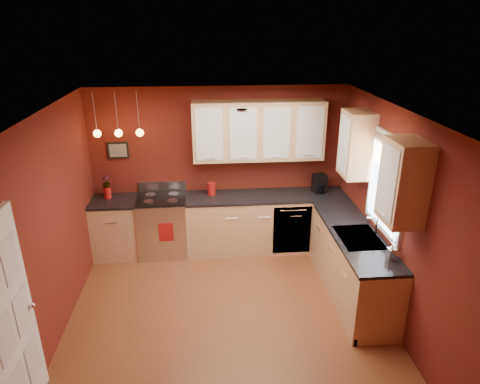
{
  "coord_description": "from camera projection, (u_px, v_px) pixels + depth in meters",
  "views": [
    {
      "loc": [
        -0.23,
        -4.38,
        3.52
      ],
      "look_at": [
        0.24,
        1.0,
        1.33
      ],
      "focal_mm": 32.0,
      "sensor_mm": 36.0,
      "label": 1
    }
  ],
  "objects": [
    {
      "name": "door_left_wall",
      "position": [
        11.0,
        327.0,
        3.74
      ],
      "size": [
        0.12,
        0.82,
        2.05
      ],
      "color": "white",
      "rests_on": "floor"
    },
    {
      "name": "wall_right",
      "position": [
        395.0,
        221.0,
        5.06
      ],
      "size": [
        0.02,
        4.2,
        2.6
      ],
      "primitive_type": "cube",
      "color": "maroon",
      "rests_on": "floor"
    },
    {
      "name": "ceiling",
      "position": [
        226.0,
        115.0,
        4.41
      ],
      "size": [
        4.0,
        4.2,
        0.02
      ],
      "primitive_type": "cube",
      "color": "beige",
      "rests_on": "wall_back"
    },
    {
      "name": "coffee_maker",
      "position": [
        320.0,
        184.0,
        6.82
      ],
      "size": [
        0.24,
        0.24,
        0.29
      ],
      "rotation": [
        0.0,
        0.0,
        0.27
      ],
      "color": "black",
      "rests_on": "counter_back_right"
    },
    {
      "name": "soap_pump",
      "position": [
        392.0,
        251.0,
        4.92
      ],
      "size": [
        0.1,
        0.1,
        0.2
      ],
      "primitive_type": "imported",
      "rotation": [
        0.0,
        0.0,
        0.09
      ],
      "color": "white",
      "rests_on": "counter_right"
    },
    {
      "name": "counter_back_right",
      "position": [
        267.0,
        196.0,
        6.76
      ],
      "size": [
        2.54,
        0.62,
        0.04
      ],
      "primitive_type": "cube",
      "color": "black",
      "rests_on": "base_cabinets_back_right"
    },
    {
      "name": "wall_back",
      "position": [
        219.0,
        169.0,
        6.84
      ],
      "size": [
        4.0,
        0.02,
        2.6
      ],
      "primitive_type": "cube",
      "color": "maroon",
      "rests_on": "floor"
    },
    {
      "name": "base_cabinets_right",
      "position": [
        351.0,
        264.0,
        5.77
      ],
      "size": [
        0.6,
        2.1,
        0.9
      ],
      "primitive_type": "cube",
      "color": "tan",
      "rests_on": "floor"
    },
    {
      "name": "dish_towel",
      "position": [
        166.0,
        232.0,
        6.48
      ],
      "size": [
        0.22,
        0.02,
        0.3
      ],
      "primitive_type": "cube",
      "color": "#9D1510",
      "rests_on": "gas_range"
    },
    {
      "name": "upper_cabinets_right",
      "position": [
        377.0,
        161.0,
        5.1
      ],
      "size": [
        0.35,
        1.95,
        0.9
      ],
      "primitive_type": "cube",
      "color": "tan",
      "rests_on": "wall_right"
    },
    {
      "name": "red_vase",
      "position": [
        108.0,
        193.0,
        6.61
      ],
      "size": [
        0.11,
        0.11,
        0.18
      ],
      "primitive_type": "cylinder",
      "color": "#9D1510",
      "rests_on": "counter_back_left"
    },
    {
      "name": "counter_back_left",
      "position": [
        113.0,
        201.0,
        6.57
      ],
      "size": [
        0.7,
        0.62,
        0.04
      ],
      "primitive_type": "cube",
      "color": "black",
      "rests_on": "base_cabinets_back_left"
    },
    {
      "name": "wall_front",
      "position": [
        245.0,
        365.0,
        2.96
      ],
      "size": [
        4.0,
        0.02,
        2.6
      ],
      "primitive_type": "cube",
      "color": "maroon",
      "rests_on": "floor"
    },
    {
      "name": "dishwasher_front",
      "position": [
        292.0,
        230.0,
        6.7
      ],
      "size": [
        0.6,
        0.02,
        0.8
      ],
      "primitive_type": "cube",
      "color": "silver",
      "rests_on": "base_cabinets_back_right"
    },
    {
      "name": "window",
      "position": [
        387.0,
        182.0,
        5.19
      ],
      "size": [
        0.06,
        1.02,
        1.22
      ],
      "color": "white",
      "rests_on": "wall_right"
    },
    {
      "name": "base_cabinets_back_right",
      "position": [
        266.0,
        223.0,
        6.94
      ],
      "size": [
        2.54,
        0.6,
        0.9
      ],
      "primitive_type": "cube",
      "color": "tan",
      "rests_on": "floor"
    },
    {
      "name": "wall_left",
      "position": [
        47.0,
        235.0,
        4.74
      ],
      "size": [
        0.02,
        4.2,
        2.6
      ],
      "primitive_type": "cube",
      "color": "maroon",
      "rests_on": "floor"
    },
    {
      "name": "upper_cabinets_back",
      "position": [
        259.0,
        131.0,
        6.48
      ],
      "size": [
        2.0,
        0.35,
        0.9
      ],
      "primitive_type": "cube",
      "color": "tan",
      "rests_on": "wall_back"
    },
    {
      "name": "gas_range",
      "position": [
        163.0,
        225.0,
        6.8
      ],
      "size": [
        0.76,
        0.64,
        1.11
      ],
      "color": "silver",
      "rests_on": "floor"
    },
    {
      "name": "floor",
      "position": [
        228.0,
        320.0,
        5.39
      ],
      "size": [
        4.2,
        4.2,
        0.0
      ],
      "primitive_type": "plane",
      "color": "brown",
      "rests_on": "ground"
    },
    {
      "name": "wall_picture",
      "position": [
        118.0,
        150.0,
        6.56
      ],
      "size": [
        0.32,
        0.03,
        0.26
      ],
      "primitive_type": "cube",
      "color": "black",
      "rests_on": "wall_back"
    },
    {
      "name": "flowers",
      "position": [
        106.0,
        182.0,
        6.54
      ],
      "size": [
        0.15,
        0.15,
        0.2
      ],
      "primitive_type": "imported",
      "rotation": [
        0.0,
        0.0,
        -0.36
      ],
      "color": "#9D1510",
      "rests_on": "red_vase"
    },
    {
      "name": "pendant_lights",
      "position": [
        119.0,
        133.0,
        6.13
      ],
      "size": [
        0.71,
        0.11,
        0.66
      ],
      "color": "gray",
      "rests_on": "ceiling"
    },
    {
      "name": "red_canister",
      "position": [
        211.0,
        189.0,
        6.73
      ],
      "size": [
        0.13,
        0.13,
        0.2
      ],
      "color": "#9D1510",
      "rests_on": "counter_back_right"
    },
    {
      "name": "sink",
      "position": [
        359.0,
        239.0,
        5.46
      ],
      "size": [
        0.5,
        0.7,
        0.33
      ],
      "color": "gray",
      "rests_on": "counter_right"
    },
    {
      "name": "counter_right",
      "position": [
        355.0,
        233.0,
        5.59
      ],
      "size": [
        0.62,
        2.1,
        0.04
      ],
      "primitive_type": "cube",
      "color": "black",
      "rests_on": "base_cabinets_right"
    },
    {
      "name": "base_cabinets_back_left",
      "position": [
        117.0,
        228.0,
        6.75
      ],
      "size": [
        0.7,
        0.6,
        0.9
      ],
      "primitive_type": "cube",
      "color": "tan",
      "rests_on": "floor"
    }
  ]
}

